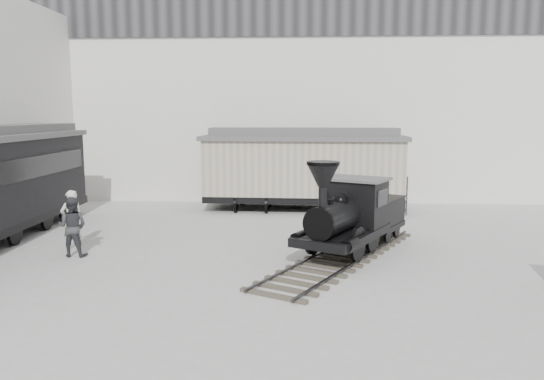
# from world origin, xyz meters

# --- Properties ---
(ground) EXTENTS (90.00, 90.00, 0.00)m
(ground) POSITION_xyz_m (0.00, 0.00, 0.00)
(ground) COLOR #9E9E9B
(north_wall) EXTENTS (34.00, 2.51, 11.00)m
(north_wall) POSITION_xyz_m (0.00, 14.98, 5.55)
(north_wall) COLOR silver
(north_wall) RESTS_ON ground
(locomotive) EXTENTS (5.60, 8.29, 2.98)m
(locomotive) POSITION_xyz_m (1.83, 4.08, 1.10)
(locomotive) COLOR #413A31
(locomotive) RESTS_ON ground
(boxcar) EXTENTS (9.21, 3.13, 3.74)m
(boxcar) POSITION_xyz_m (0.39, 11.76, 1.96)
(boxcar) COLOR black
(boxcar) RESTS_ON ground
(visitor_a) EXTENTS (0.82, 0.82, 1.92)m
(visitor_a) POSITION_xyz_m (-7.13, 4.32, 0.96)
(visitor_a) COLOR silver
(visitor_a) RESTS_ON ground
(visitor_b) EXTENTS (0.93, 0.75, 1.85)m
(visitor_b) POSITION_xyz_m (-6.71, 3.40, 0.93)
(visitor_b) COLOR #313236
(visitor_b) RESTS_ON ground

